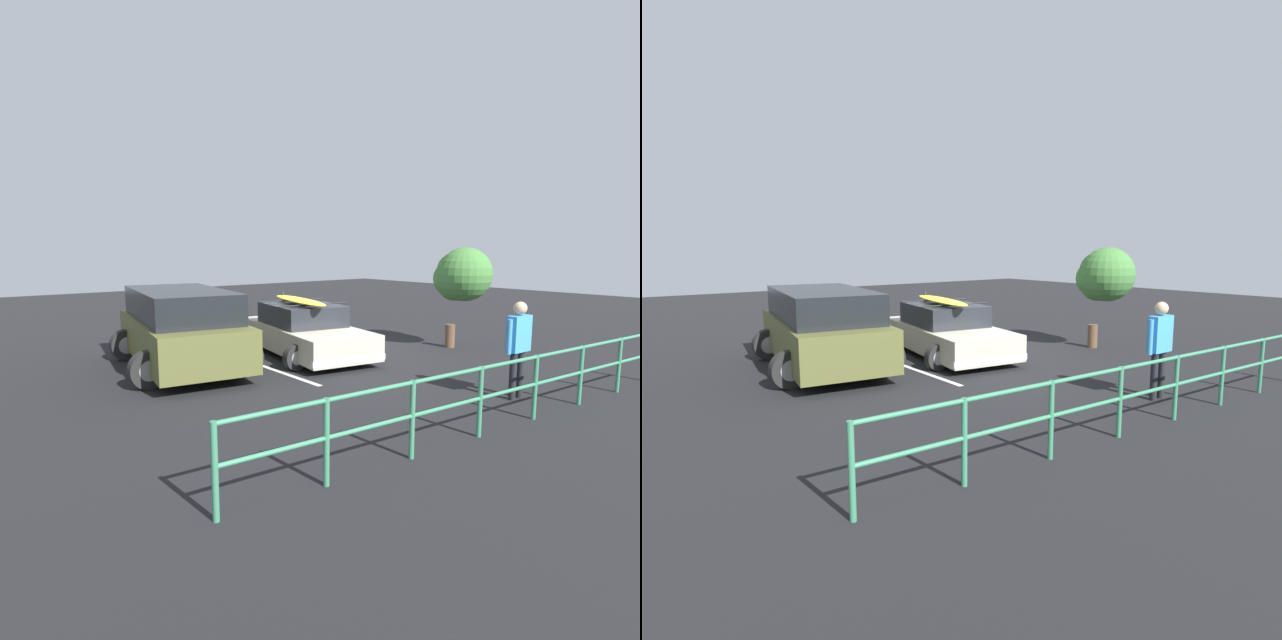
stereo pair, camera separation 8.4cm
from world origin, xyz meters
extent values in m
cube|color=black|center=(0.00, 0.00, -0.01)|extent=(44.00, 44.00, 0.02)
cube|color=silver|center=(2.13, -0.16, 0.00)|extent=(0.12, 4.97, 0.00)
cube|color=#B7B29E|center=(0.66, -0.16, 0.46)|extent=(2.49, 4.53, 0.59)
cube|color=#23262B|center=(0.63, -0.33, 1.01)|extent=(1.90, 2.30, 0.51)
cube|color=silver|center=(1.02, 1.91, 0.28)|extent=(1.81, 0.41, 0.14)
cube|color=silver|center=(0.30, -2.23, 0.28)|extent=(1.81, 0.41, 0.14)
cylinder|color=black|center=(-0.01, 1.31, 0.29)|extent=(0.58, 0.18, 0.58)
cylinder|color=#99999E|center=(-0.01, 1.31, 0.29)|extent=(0.32, 0.19, 0.32)
cylinder|color=black|center=(1.78, 1.00, 0.29)|extent=(0.58, 0.18, 0.58)
cylinder|color=#99999E|center=(1.78, 1.00, 0.29)|extent=(0.32, 0.19, 0.32)
cylinder|color=black|center=(-0.47, -1.31, 0.29)|extent=(0.58, 0.18, 0.58)
cylinder|color=#99999E|center=(-0.47, -1.31, 0.29)|extent=(0.32, 0.19, 0.32)
cylinder|color=black|center=(1.32, -1.63, 0.29)|extent=(0.58, 0.18, 0.58)
cylinder|color=#99999E|center=(1.32, -1.63, 0.29)|extent=(0.32, 0.19, 0.32)
cylinder|color=black|center=(0.72, 0.23, 1.30)|extent=(1.85, 0.35, 0.03)
cylinder|color=black|center=(0.53, -0.89, 1.30)|extent=(1.85, 0.35, 0.03)
ellipsoid|color=yellow|center=(0.68, -0.36, 1.36)|extent=(1.17, 2.91, 0.09)
cone|color=black|center=(0.43, -1.47, 1.48)|extent=(0.10, 0.10, 0.14)
cube|color=brown|center=(3.61, -0.80, 0.68)|extent=(2.68, 4.96, 0.87)
cube|color=black|center=(3.61, -0.80, 1.43)|extent=(2.36, 3.92, 0.64)
cylinder|color=black|center=(3.21, -3.22, 0.78)|extent=(0.68, 0.29, 0.66)
cylinder|color=black|center=(2.87, 0.76, 0.37)|extent=(0.74, 0.22, 0.74)
cylinder|color=#99999E|center=(2.87, 0.76, 0.37)|extent=(0.40, 0.23, 0.40)
cylinder|color=black|center=(4.82, 0.44, 0.37)|extent=(0.74, 0.22, 0.74)
cylinder|color=#99999E|center=(4.82, 0.44, 0.37)|extent=(0.40, 0.23, 0.40)
cylinder|color=black|center=(2.41, -2.03, 0.37)|extent=(0.74, 0.22, 0.74)
cylinder|color=#99999E|center=(2.41, -2.03, 0.37)|extent=(0.40, 0.23, 0.40)
cylinder|color=black|center=(4.36, -2.35, 0.37)|extent=(0.74, 0.22, 0.74)
cylinder|color=#99999E|center=(4.36, -2.35, 0.37)|extent=(0.40, 0.23, 0.40)
cylinder|color=black|center=(-0.21, 5.11, 0.43)|extent=(0.12, 0.12, 0.85)
cylinder|color=black|center=(0.02, 5.11, 0.43)|extent=(0.12, 0.12, 0.85)
cube|color=#3D8ED1|center=(-0.09, 5.11, 1.18)|extent=(0.50, 0.20, 0.64)
sphere|color=#D6A884|center=(-0.09, 5.11, 1.62)|extent=(0.23, 0.23, 0.23)
cylinder|color=#3D8ED1|center=(-0.39, 5.12, 1.15)|extent=(0.09, 0.09, 0.61)
cylinder|color=#3D8ED1|center=(0.20, 5.11, 1.15)|extent=(0.09, 0.09, 0.61)
cylinder|color=#387F5B|center=(-1.95, 6.07, 0.51)|extent=(0.07, 0.07, 1.03)
cylinder|color=#387F5B|center=(-0.63, 5.97, 0.51)|extent=(0.07, 0.07, 1.03)
cylinder|color=#387F5B|center=(0.68, 5.87, 0.51)|extent=(0.07, 0.07, 1.03)
cylinder|color=#387F5B|center=(2.00, 5.78, 0.51)|extent=(0.07, 0.07, 1.03)
cylinder|color=#387F5B|center=(3.32, 5.68, 0.51)|extent=(0.07, 0.07, 1.03)
cylinder|color=#387F5B|center=(4.63, 5.58, 0.51)|extent=(0.07, 0.07, 1.03)
cylinder|color=#387F5B|center=(5.95, 5.48, 0.51)|extent=(0.07, 0.07, 1.03)
cylinder|color=#387F5B|center=(1.34, 5.82, 1.00)|extent=(9.21, 0.74, 0.06)
cylinder|color=#387F5B|center=(1.34, 5.82, 0.56)|extent=(9.21, 0.74, 0.06)
cylinder|color=brown|center=(-2.97, 1.50, 0.31)|extent=(0.26, 0.26, 0.62)
sphere|color=#427A38|center=(-3.35, 1.32, 2.04)|extent=(0.99, 0.99, 0.99)
sphere|color=#427A38|center=(-3.08, 1.40, 1.85)|extent=(0.98, 0.98, 0.98)
sphere|color=#427A38|center=(-3.05, 1.84, 1.98)|extent=(1.41, 1.41, 1.41)
sphere|color=#427A38|center=(-3.03, 1.52, 2.08)|extent=(0.90, 0.90, 0.90)
sphere|color=#427A38|center=(-3.11, 1.49, 1.71)|extent=(0.91, 0.91, 0.91)
camera|label=1|loc=(7.98, 9.69, 2.67)|focal=28.00mm
camera|label=2|loc=(7.91, 9.75, 2.67)|focal=28.00mm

